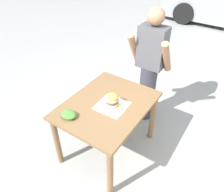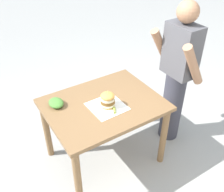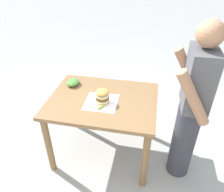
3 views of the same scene
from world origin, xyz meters
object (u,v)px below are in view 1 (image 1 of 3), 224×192
Objects in this scene: patio_table at (107,112)px; sandwich at (112,100)px; pickle_spear at (121,107)px; side_salad at (69,115)px; diner_across_table at (150,67)px.

sandwich is at bearing 9.71° from patio_table.
sandwich is (0.06, 0.01, 0.20)m from patio_table.
side_salad is (-0.39, -0.43, 0.02)m from pickle_spear.
diner_across_table is at bearing 76.00° from side_salad.
side_salad is 1.33m from diner_across_table.
side_salad reaches higher than patio_table.
diner_across_table is (0.32, 1.29, 0.06)m from side_salad.
pickle_spear is at bearing 47.93° from side_salad.
side_salad is (-0.28, -0.42, -0.05)m from sandwich.
diner_across_table reaches higher than pickle_spear.
sandwich is 2.27× the size of pickle_spear.
side_salad is (-0.22, -0.41, 0.16)m from patio_table.
sandwich reaches higher than side_salad.
sandwich reaches higher than pickle_spear.
side_salad reaches higher than pickle_spear.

